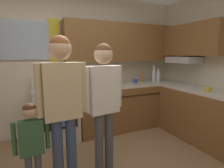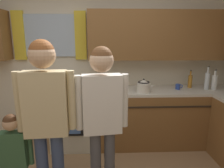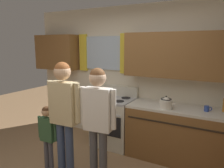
# 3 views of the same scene
# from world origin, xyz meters

# --- Properties ---
(back_wall_unit) EXTENTS (4.60, 0.42, 2.60)m
(back_wall_unit) POSITION_xyz_m (0.09, 1.82, 1.47)
(back_wall_unit) COLOR beige
(back_wall_unit) RESTS_ON ground
(kitchen_counter_run) EXTENTS (2.22, 2.24, 0.90)m
(kitchen_counter_run) POSITION_xyz_m (1.53, 1.07, 0.45)
(kitchen_counter_run) COLOR brown
(kitchen_counter_run) RESTS_ON ground
(stove_oven) EXTENTS (0.73, 0.67, 1.10)m
(stove_oven) POSITION_xyz_m (-0.30, 1.54, 0.47)
(stove_oven) COLOR beige
(stove_oven) RESTS_ON ground
(mug_cobalt_blue) EXTENTS (0.11, 0.07, 0.08)m
(mug_cobalt_blue) POSITION_xyz_m (1.29, 1.54, 0.94)
(mug_cobalt_blue) COLOR #2D479E
(mug_cobalt_blue) RESTS_ON kitchen_counter_run
(stovetop_kettle) EXTENTS (0.27, 0.20, 0.21)m
(stovetop_kettle) POSITION_xyz_m (0.72, 1.37, 1.00)
(stovetop_kettle) COLOR silver
(stovetop_kettle) RESTS_ON kitchen_counter_run
(adult_holding_child) EXTENTS (0.52, 0.23, 1.67)m
(adult_holding_child) POSITION_xyz_m (-0.38, 0.25, 1.05)
(adult_holding_child) COLOR #38476B
(adult_holding_child) RESTS_ON ground
(adult_in_plaid) EXTENTS (0.50, 0.22, 1.61)m
(adult_in_plaid) POSITION_xyz_m (0.12, 0.34, 1.01)
(adult_in_plaid) COLOR #4C4C51
(adult_in_plaid) RESTS_ON ground
(small_child) EXTENTS (0.34, 0.14, 1.02)m
(small_child) POSITION_xyz_m (-0.69, 0.24, 0.64)
(small_child) COLOR #4C4C56
(small_child) RESTS_ON ground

